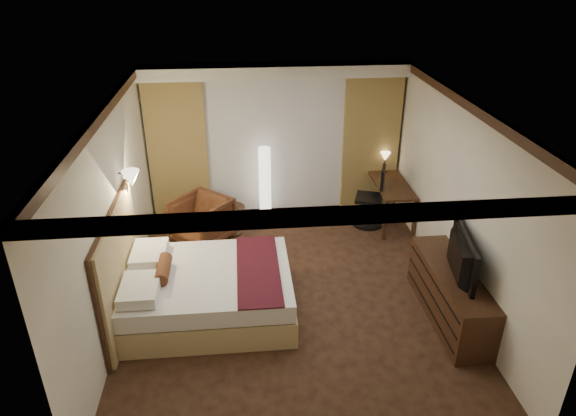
{
  "coord_description": "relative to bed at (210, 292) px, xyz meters",
  "views": [
    {
      "loc": [
        -0.62,
        -5.91,
        4.34
      ],
      "look_at": [
        0.0,
        0.4,
        1.15
      ],
      "focal_mm": 32.0,
      "sensor_mm": 36.0,
      "label": 1
    }
  ],
  "objects": [
    {
      "name": "floor",
      "position": [
        1.11,
        0.29,
        -0.32
      ],
      "size": [
        4.5,
        5.5,
        0.01
      ],
      "primitive_type": "cube",
      "color": "black",
      "rests_on": "ground"
    },
    {
      "name": "ceiling",
      "position": [
        1.11,
        0.29,
        2.38
      ],
      "size": [
        4.5,
        5.5,
        0.01
      ],
      "primitive_type": "cube",
      "color": "white",
      "rests_on": "back_wall"
    },
    {
      "name": "back_wall",
      "position": [
        1.11,
        3.04,
        1.03
      ],
      "size": [
        4.5,
        0.02,
        2.7
      ],
      "primitive_type": "cube",
      "color": "beige",
      "rests_on": "floor"
    },
    {
      "name": "left_wall",
      "position": [
        -1.14,
        0.29,
        1.03
      ],
      "size": [
        0.02,
        5.5,
        2.7
      ],
      "primitive_type": "cube",
      "color": "beige",
      "rests_on": "floor"
    },
    {
      "name": "right_wall",
      "position": [
        3.36,
        0.29,
        1.03
      ],
      "size": [
        0.02,
        5.5,
        2.7
      ],
      "primitive_type": "cube",
      "color": "beige",
      "rests_on": "floor"
    },
    {
      "name": "crown_molding",
      "position": [
        1.11,
        0.29,
        2.32
      ],
      "size": [
        4.5,
        5.5,
        0.12
      ],
      "primitive_type": null,
      "color": "black",
      "rests_on": "ceiling"
    },
    {
      "name": "soffit",
      "position": [
        1.11,
        2.79,
        2.28
      ],
      "size": [
        4.5,
        0.5,
        0.2
      ],
      "primitive_type": "cube",
      "color": "white",
      "rests_on": "ceiling"
    },
    {
      "name": "curtain_sheer",
      "position": [
        1.11,
        2.96,
        0.93
      ],
      "size": [
        2.48,
        0.04,
        2.45
      ],
      "primitive_type": "cube",
      "color": "silver",
      "rests_on": "back_wall"
    },
    {
      "name": "curtain_left_drape",
      "position": [
        -0.59,
        2.9,
        0.93
      ],
      "size": [
        1.0,
        0.14,
        2.45
      ],
      "primitive_type": "cube",
      "color": "#A27E4A",
      "rests_on": "back_wall"
    },
    {
      "name": "curtain_right_drape",
      "position": [
        2.81,
        2.9,
        0.93
      ],
      "size": [
        1.0,
        0.14,
        2.45
      ],
      "primitive_type": "cube",
      "color": "#A27E4A",
      "rests_on": "back_wall"
    },
    {
      "name": "wall_sconce",
      "position": [
        -0.98,
        0.84,
        1.3
      ],
      "size": [
        0.24,
        0.24,
        0.24
      ],
      "primitive_type": null,
      "color": "white",
      "rests_on": "left_wall"
    },
    {
      "name": "bed",
      "position": [
        0.0,
        0.0,
        0.0
      ],
      "size": [
        2.16,
        1.69,
        0.63
      ],
      "primitive_type": null,
      "color": "white",
      "rests_on": "floor"
    },
    {
      "name": "headboard",
      "position": [
        -1.09,
        -0.0,
        0.43
      ],
      "size": [
        0.12,
        1.99,
        1.5
      ],
      "primitive_type": null,
      "color": "tan",
      "rests_on": "floor"
    },
    {
      "name": "armchair",
      "position": [
        -0.2,
        1.92,
        0.1
      ],
      "size": [
        1.11,
        1.1,
        0.83
      ],
      "primitive_type": "imported",
      "rotation": [
        0.0,
        0.0,
        -0.72
      ],
      "color": "#442C14",
      "rests_on": "floor"
    },
    {
      "name": "side_table",
      "position": [
        0.3,
        2.12,
        -0.07
      ],
      "size": [
        0.45,
        0.45,
        0.5
      ],
      "primitive_type": null,
      "color": "black",
      "rests_on": "floor"
    },
    {
      "name": "floor_lamp",
      "position": [
        0.89,
        2.66,
        0.35
      ],
      "size": [
        0.28,
        0.28,
        1.34
      ],
      "primitive_type": null,
      "color": "white",
      "rests_on": "floor"
    },
    {
      "name": "desk",
      "position": [
        3.06,
        2.26,
        0.06
      ],
      "size": [
        0.55,
        1.32,
        0.75
      ],
      "primitive_type": null,
      "color": "black",
      "rests_on": "floor"
    },
    {
      "name": "desk_lamp",
      "position": [
        3.06,
        2.76,
        0.6
      ],
      "size": [
        0.18,
        0.18,
        0.34
      ],
      "primitive_type": null,
      "color": "#FFD899",
      "rests_on": "desk"
    },
    {
      "name": "office_chair",
      "position": [
        2.67,
        2.21,
        0.23
      ],
      "size": [
        0.67,
        0.67,
        1.1
      ],
      "primitive_type": null,
      "rotation": [
        0.0,
        0.0,
        -0.33
      ],
      "color": "black",
      "rests_on": "floor"
    },
    {
      "name": "dresser",
      "position": [
        3.11,
        -0.42,
        0.04
      ],
      "size": [
        0.5,
        1.82,
        0.71
      ],
      "primitive_type": null,
      "color": "black",
      "rests_on": "floor"
    },
    {
      "name": "television",
      "position": [
        3.08,
        -0.42,
        0.72
      ],
      "size": [
        0.83,
        1.23,
        0.15
      ],
      "primitive_type": "imported",
      "rotation": [
        0.0,
        0.0,
        1.4
      ],
      "color": "black",
      "rests_on": "dresser"
    }
  ]
}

